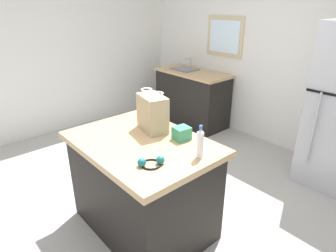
# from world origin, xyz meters

# --- Properties ---
(ground) EXTENTS (6.46, 6.46, 0.00)m
(ground) POSITION_xyz_m (0.00, 0.00, 0.00)
(ground) COLOR #ADA89E
(back_wall) EXTENTS (5.39, 0.13, 2.55)m
(back_wall) POSITION_xyz_m (-0.02, 2.31, 1.28)
(back_wall) COLOR silver
(back_wall) RESTS_ON ground
(left_wall) EXTENTS (0.10, 4.63, 2.55)m
(left_wall) POSITION_xyz_m (-2.69, 0.00, 1.27)
(left_wall) COLOR silver
(left_wall) RESTS_ON ground
(kitchen_island) EXTENTS (1.27, 0.91, 0.90)m
(kitchen_island) POSITION_xyz_m (0.08, -0.23, 0.45)
(kitchen_island) COLOR black
(kitchen_island) RESTS_ON ground
(sink_counter) EXTENTS (1.29, 0.60, 1.09)m
(sink_counter) POSITION_xyz_m (-1.44, 1.95, 0.46)
(sink_counter) COLOR black
(sink_counter) RESTS_ON ground
(shopping_bag) EXTENTS (0.34, 0.25, 0.37)m
(shopping_bag) POSITION_xyz_m (-0.04, -0.01, 1.06)
(shopping_bag) COLOR tan
(shopping_bag) RESTS_ON kitchen_island
(small_box) EXTENTS (0.13, 0.14, 0.11)m
(small_box) POSITION_xyz_m (0.28, 0.05, 0.95)
(small_box) COLOR #388E66
(small_box) RESTS_ON kitchen_island
(bottle) EXTENTS (0.05, 0.05, 0.26)m
(bottle) POSITION_xyz_m (0.59, -0.06, 1.02)
(bottle) COLOR white
(bottle) RESTS_ON kitchen_island
(ear_defenders) EXTENTS (0.20, 0.20, 0.06)m
(ear_defenders) POSITION_xyz_m (0.44, -0.41, 0.92)
(ear_defenders) COLOR black
(ear_defenders) RESTS_ON kitchen_island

